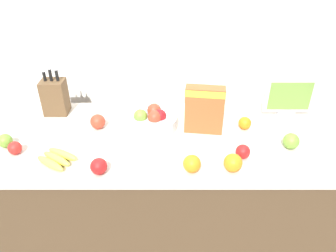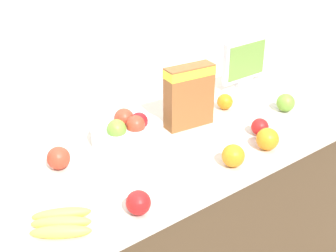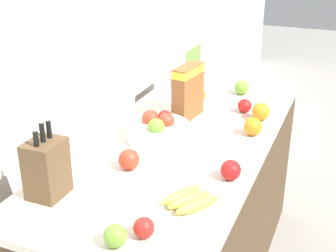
# 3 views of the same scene
# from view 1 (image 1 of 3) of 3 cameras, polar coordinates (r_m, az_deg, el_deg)

# --- Properties ---
(ground_plane) EXTENTS (14.00, 14.00, 0.00)m
(ground_plane) POSITION_cam_1_polar(r_m,az_deg,el_deg) (2.40, -0.06, -19.93)
(ground_plane) COLOR gray
(wall_back) EXTENTS (9.00, 0.06, 2.60)m
(wall_back) POSITION_cam_1_polar(r_m,az_deg,el_deg) (2.16, -0.05, 16.25)
(wall_back) COLOR silver
(wall_back) RESTS_ON ground_plane
(counter) EXTENTS (1.89, 0.77, 0.90)m
(counter) POSITION_cam_1_polar(r_m,az_deg,el_deg) (2.06, -0.06, -12.21)
(counter) COLOR #4C3823
(counter) RESTS_ON ground_plane
(knife_block) EXTENTS (0.14, 0.11, 0.32)m
(knife_block) POSITION_cam_1_polar(r_m,az_deg,el_deg) (2.06, -19.15, 4.86)
(knife_block) COLOR brown
(knife_block) RESTS_ON counter
(small_monitor) EXTENTS (0.29, 0.03, 0.24)m
(small_monitor) POSITION_cam_1_polar(r_m,az_deg,el_deg) (2.03, 20.32, 4.87)
(small_monitor) COLOR #B7B7BC
(small_monitor) RESTS_ON counter
(cereal_box) EXTENTS (0.22, 0.10, 0.26)m
(cereal_box) POSITION_cam_1_polar(r_m,az_deg,el_deg) (1.76, 6.29, 3.20)
(cereal_box) COLOR brown
(cereal_box) RESTS_ON counter
(fruit_bowl) EXTENTS (0.28, 0.28, 0.13)m
(fruit_bowl) POSITION_cam_1_polar(r_m,az_deg,el_deg) (1.83, -2.92, 1.03)
(fruit_bowl) COLOR silver
(fruit_bowl) RESTS_ON counter
(banana_bunch) EXTENTS (0.21, 0.20, 0.04)m
(banana_bunch) POSITION_cam_1_polar(r_m,az_deg,el_deg) (1.67, -18.93, -5.39)
(banana_bunch) COLOR yellow
(banana_bunch) RESTS_ON counter
(apple_middle) EXTENTS (0.08, 0.08, 0.08)m
(apple_middle) POSITION_cam_1_polar(r_m,az_deg,el_deg) (1.87, -12.20, 0.76)
(apple_middle) COLOR red
(apple_middle) RESTS_ON counter
(apple_near_bananas) EXTENTS (0.07, 0.07, 0.07)m
(apple_near_bananas) POSITION_cam_1_polar(r_m,az_deg,el_deg) (1.64, 12.83, -4.38)
(apple_near_bananas) COLOR red
(apple_near_bananas) RESTS_ON counter
(apple_leftmost) EXTENTS (0.07, 0.07, 0.07)m
(apple_leftmost) POSITION_cam_1_polar(r_m,az_deg,el_deg) (1.80, -25.18, -3.48)
(apple_leftmost) COLOR red
(apple_leftmost) RESTS_ON counter
(apple_front) EXTENTS (0.08, 0.08, 0.08)m
(apple_front) POSITION_cam_1_polar(r_m,az_deg,el_deg) (1.78, 20.58, -2.49)
(apple_front) COLOR #6B9E33
(apple_front) RESTS_ON counter
(apple_by_knife_block) EXTENTS (0.08, 0.08, 0.08)m
(apple_by_knife_block) POSITION_cam_1_polar(r_m,az_deg,el_deg) (1.54, -12.05, -6.89)
(apple_by_knife_block) COLOR red
(apple_by_knife_block) RESTS_ON counter
(apple_rear) EXTENTS (0.07, 0.07, 0.07)m
(apple_rear) POSITION_cam_1_polar(r_m,az_deg,el_deg) (1.87, -26.56, -2.31)
(apple_rear) COLOR #6B9E33
(apple_rear) RESTS_ON counter
(orange_mid_left) EXTENTS (0.09, 0.09, 0.09)m
(orange_mid_left) POSITION_cam_1_polar(r_m,az_deg,el_deg) (1.55, 11.16, -6.30)
(orange_mid_left) COLOR orange
(orange_mid_left) RESTS_ON counter
(orange_front_right) EXTENTS (0.07, 0.07, 0.07)m
(orange_front_right) POSITION_cam_1_polar(r_m,az_deg,el_deg) (1.87, 13.16, 0.49)
(orange_front_right) COLOR orange
(orange_front_right) RESTS_ON counter
(orange_mid_right) EXTENTS (0.08, 0.08, 0.08)m
(orange_mid_right) POSITION_cam_1_polar(r_m,az_deg,el_deg) (1.52, 4.10, -6.57)
(orange_mid_right) COLOR orange
(orange_mid_right) RESTS_ON counter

